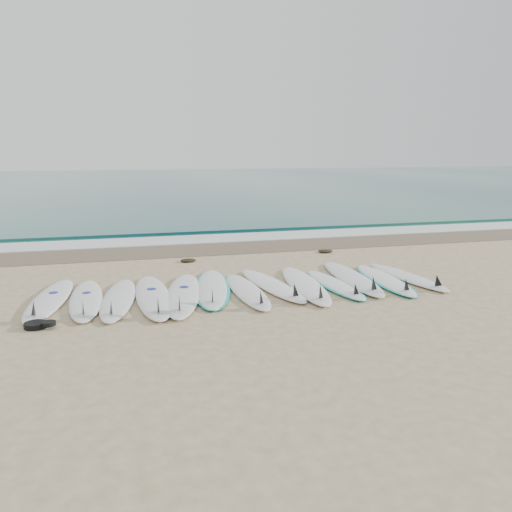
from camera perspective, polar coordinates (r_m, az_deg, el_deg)
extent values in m
plane|color=tan|center=(9.34, -1.24, -3.92)|extent=(120.00, 120.00, 0.00)
cube|color=#1F645C|center=(41.37, -11.98, 8.19)|extent=(120.00, 55.00, 0.03)
cube|color=brown|center=(13.25, -5.41, 0.82)|extent=(120.00, 1.80, 0.01)
cube|color=silver|center=(14.61, -6.32, 1.90)|extent=(120.00, 1.40, 0.04)
cube|color=#1F645C|center=(16.07, -7.12, 2.91)|extent=(120.00, 1.00, 0.10)
ellipsoid|color=silver|center=(9.31, -22.48, -4.60)|extent=(0.83, 2.74, 0.09)
cone|color=black|center=(8.36, -24.09, -5.45)|extent=(0.26, 0.31, 0.29)
cylinder|color=navy|center=(9.55, -22.15, -3.90)|extent=(0.17, 0.17, 0.01)
ellipsoid|color=white|center=(9.12, -18.84, -4.68)|extent=(0.61, 2.62, 0.08)
cone|color=black|center=(8.16, -19.16, -5.51)|extent=(0.23, 0.28, 0.28)
cylinder|color=navy|center=(9.35, -18.80, -4.00)|extent=(0.15, 0.15, 0.01)
ellipsoid|color=white|center=(8.98, -15.43, -4.71)|extent=(0.80, 2.65, 0.08)
cone|color=black|center=(8.03, -16.23, -5.60)|extent=(0.25, 0.30, 0.28)
ellipsoid|color=silver|center=(8.99, -11.69, -4.47)|extent=(0.66, 2.89, 0.09)
cone|color=black|center=(7.94, -11.13, -5.39)|extent=(0.25, 0.31, 0.31)
cylinder|color=navy|center=(9.25, -11.85, -3.71)|extent=(0.17, 0.17, 0.01)
ellipsoid|color=white|center=(9.02, -8.31, -4.29)|extent=(1.08, 2.94, 0.09)
cone|color=black|center=(7.97, -8.75, -5.24)|extent=(0.29, 0.34, 0.31)
cylinder|color=navy|center=(9.28, -8.22, -3.53)|extent=(0.19, 0.19, 0.01)
ellipsoid|color=white|center=(9.36, -5.05, -3.62)|extent=(1.01, 2.82, 0.09)
ellipsoid|color=#06BAAC|center=(9.36, -5.05, -3.66)|extent=(1.11, 2.86, 0.06)
cone|color=black|center=(8.35, -5.00, -4.41)|extent=(0.28, 0.33, 0.29)
ellipsoid|color=white|center=(9.14, -1.03, -3.99)|extent=(0.56, 2.52, 0.08)
cone|color=black|center=(8.25, 0.57, -4.70)|extent=(0.22, 0.27, 0.27)
ellipsoid|color=white|center=(9.53, 1.77, -3.31)|extent=(0.93, 2.68, 0.08)
cone|color=black|center=(8.66, 4.48, -3.86)|extent=(0.26, 0.31, 0.28)
ellipsoid|color=white|center=(9.58, 5.58, -3.26)|extent=(0.86, 2.90, 0.09)
cone|color=black|center=(8.57, 7.38, -3.98)|extent=(0.27, 0.33, 0.30)
ellipsoid|color=white|center=(9.71, 8.94, -3.21)|extent=(0.58, 2.31, 0.07)
ellipsoid|color=#06BAAC|center=(9.71, 8.94, -3.24)|extent=(0.65, 2.33, 0.05)
cone|color=black|center=(8.96, 11.32, -3.70)|extent=(0.20, 0.25, 0.24)
ellipsoid|color=silver|center=(10.22, 10.87, -2.45)|extent=(0.82, 2.93, 0.09)
cone|color=black|center=(9.23, 13.28, -3.02)|extent=(0.27, 0.33, 0.31)
ellipsoid|color=white|center=(10.25, 14.45, -2.61)|extent=(0.75, 2.58, 0.08)
ellipsoid|color=#06BAAC|center=(10.25, 14.44, -2.64)|extent=(0.84, 2.60, 0.06)
cone|color=black|center=(9.40, 16.79, -3.11)|extent=(0.24, 0.29, 0.27)
ellipsoid|color=white|center=(10.60, 16.80, -2.27)|extent=(0.77, 2.53, 0.08)
cone|color=black|center=(9.88, 20.03, -2.63)|extent=(0.24, 0.29, 0.27)
ellipsoid|color=black|center=(11.78, -7.75, -0.49)|extent=(0.37, 0.28, 0.07)
ellipsoid|color=black|center=(12.86, 7.94, 0.56)|extent=(0.38, 0.30, 0.07)
cylinder|color=black|center=(8.09, -23.90, -7.22)|extent=(0.32, 0.32, 0.08)
cylinder|color=black|center=(7.95, -22.60, -7.13)|extent=(0.20, 0.20, 0.06)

